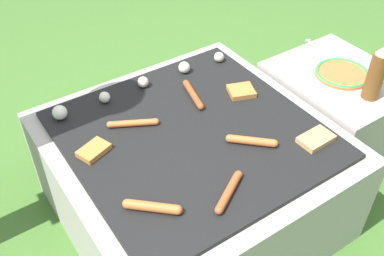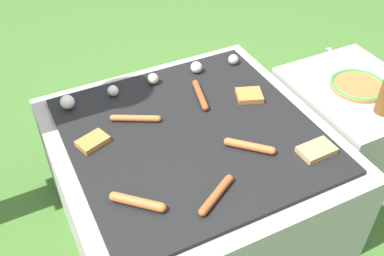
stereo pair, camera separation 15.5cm
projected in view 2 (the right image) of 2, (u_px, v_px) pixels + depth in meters
ground_plane at (192, 210)px, 1.84m from camera, size 14.00×14.00×0.00m
grill at (192, 175)px, 1.71m from camera, size 0.94×0.94×0.43m
side_ledge at (346, 128)px, 1.91m from camera, size 0.45×0.53×0.43m
sausage_front_left at (216, 195)px, 1.33m from camera, size 0.16×0.10×0.03m
sausage_back_right at (250, 146)px, 1.49m from camera, size 0.14×0.13×0.03m
sausage_front_right at (136, 118)px, 1.61m from camera, size 0.17×0.10×0.02m
sausage_front_center at (137, 202)px, 1.31m from camera, size 0.14×0.13×0.03m
sausage_mid_right at (200, 95)px, 1.71m from camera, size 0.06×0.18×0.02m
bread_slice_right at (93, 141)px, 1.51m from camera, size 0.12×0.10×0.02m
bread_slice_center at (249, 95)px, 1.71m from camera, size 0.12×0.11×0.02m
bread_slice_left at (317, 150)px, 1.48m from camera, size 0.12×0.08×0.02m
mushroom_row at (146, 81)px, 1.76m from camera, size 0.75×0.06×0.05m
plate_colorful at (358, 85)px, 1.77m from camera, size 0.22×0.22×0.02m
fork_utensil at (335, 59)px, 1.92m from camera, size 0.08×0.19×0.01m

